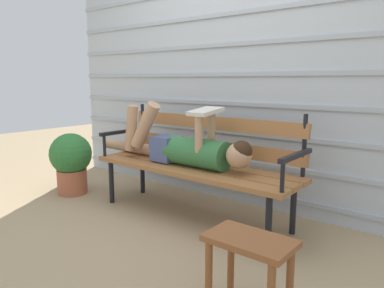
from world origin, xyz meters
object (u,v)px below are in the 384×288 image
at_px(park_bench, 197,159).
at_px(footstool, 249,256).
at_px(potted_plant, 71,160).
at_px(reclining_person, 183,147).

bearing_deg(park_bench, footstool, -41.59).
bearing_deg(potted_plant, footstool, -13.59).
xyz_separation_m(reclining_person, potted_plant, (-1.22, -0.26, -0.24)).
height_order(park_bench, potted_plant, park_bench).
height_order(park_bench, reclining_person, reclining_person).
bearing_deg(park_bench, potted_plant, -165.90).
relative_size(footstool, potted_plant, 0.68).
bearing_deg(potted_plant, park_bench, 14.10).
height_order(footstool, potted_plant, potted_plant).
xyz_separation_m(park_bench, potted_plant, (-1.31, -0.33, -0.14)).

